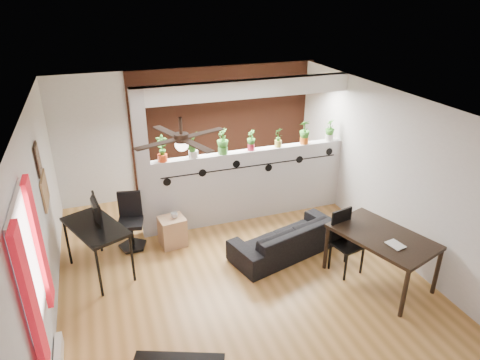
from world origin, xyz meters
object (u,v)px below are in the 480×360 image
object	(u,v)px
potted_plant_2	(223,141)
cup	(174,215)
cube_shelf	(172,231)
computer_desk	(96,230)
folding_chair	(344,236)
potted_plant_0	(162,148)
potted_plant_4	(278,137)
potted_plant_1	(193,144)
sofa	(286,238)
potted_plant_5	(305,131)
potted_plant_6	(330,129)
dining_table	(382,240)
potted_plant_3	(251,140)
office_chair	(131,224)
ceiling_fan	(181,140)

from	to	relation	value
potted_plant_2	cup	distance (m)	1.52
cube_shelf	computer_desk	size ratio (longest dim) A/B	0.39
cup	folding_chair	world-z (taller)	folding_chair
potted_plant_0	computer_desk	distance (m)	1.69
potted_plant_4	cube_shelf	bearing A→B (deg)	-167.46
potted_plant_1	folding_chair	size ratio (longest dim) A/B	0.46
computer_desk	sofa	bearing A→B (deg)	-8.81
potted_plant_1	potted_plant_2	bearing A→B (deg)	0.00
potted_plant_2	potted_plant_1	bearing A→B (deg)	180.00
potted_plant_5	potted_plant_6	xyz separation A→B (m)	(0.53, 0.00, -0.01)
potted_plant_5	sofa	distance (m)	2.08
dining_table	cube_shelf	bearing A→B (deg)	143.73
potted_plant_2	dining_table	distance (m)	3.06
potted_plant_4	dining_table	bearing A→B (deg)	-76.76
cube_shelf	potted_plant_5	bearing A→B (deg)	2.69
potted_plant_3	potted_plant_5	xyz separation A→B (m)	(1.05, 0.00, 0.04)
cup	office_chair	bearing A→B (deg)	165.65
cup	office_chair	size ratio (longest dim) A/B	0.12
potted_plant_6	cube_shelf	xyz separation A→B (m)	(-3.16, -0.47, -1.31)
ceiling_fan	sofa	bearing A→B (deg)	15.75
potted_plant_2	office_chair	distance (m)	2.09
potted_plant_6	potted_plant_0	bearing A→B (deg)	180.00
cube_shelf	computer_desk	xyz separation A→B (m)	(-1.19, -0.39, 0.49)
potted_plant_4	sofa	distance (m)	1.88
ceiling_fan	potted_plant_3	xyz separation A→B (m)	(1.60, 1.80, -0.77)
potted_plant_5	cube_shelf	world-z (taller)	potted_plant_5
cube_shelf	office_chair	world-z (taller)	office_chair
ceiling_fan	folding_chair	distance (m)	2.92
cup	dining_table	bearing A→B (deg)	-36.78
ceiling_fan	sofa	distance (m)	2.73
potted_plant_2	potted_plant_5	xyz separation A→B (m)	(1.58, 0.00, -0.01)
potted_plant_2	office_chair	world-z (taller)	potted_plant_2
potted_plant_1	sofa	world-z (taller)	potted_plant_1
folding_chair	cup	bearing A→B (deg)	146.11
potted_plant_4	sofa	bearing A→B (deg)	-106.87
potted_plant_2	potted_plant_5	distance (m)	1.58
ceiling_fan	office_chair	bearing A→B (deg)	112.62
potted_plant_3	office_chair	bearing A→B (deg)	-172.57
ceiling_fan	sofa	world-z (taller)	ceiling_fan
ceiling_fan	cup	bearing A→B (deg)	87.08
ceiling_fan	folding_chair	world-z (taller)	ceiling_fan
potted_plant_0	folding_chair	size ratio (longest dim) A/B	0.46
potted_plant_1	potted_plant_2	size ratio (longest dim) A/B	1.00
cube_shelf	cup	bearing A→B (deg)	-7.40
potted_plant_5	potted_plant_1	bearing A→B (deg)	180.00
dining_table	potted_plant_5	bearing A→B (deg)	91.09
potted_plant_4	dining_table	world-z (taller)	potted_plant_4
potted_plant_4	folding_chair	size ratio (longest dim) A/B	0.37
cube_shelf	folding_chair	bearing A→B (deg)	-40.72
potted_plant_1	dining_table	xyz separation A→B (m)	(2.15, -2.44, -0.89)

